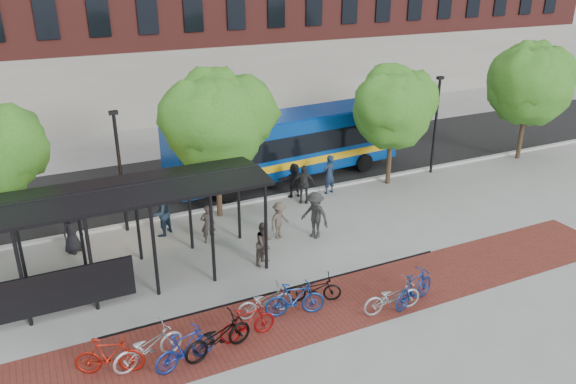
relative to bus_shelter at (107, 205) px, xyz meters
name	(u,v)px	position (x,y,z in m)	size (l,w,h in m)	color
ground	(314,232)	(8.13, 0.48, -3.00)	(160.00, 160.00, 0.00)	#9E9E99
asphalt_street	(244,172)	(8.13, 8.48, -2.99)	(160.00, 8.00, 0.01)	black
curb	(275,197)	(8.13, 4.48, -2.94)	(160.00, 0.25, 0.12)	#B7B7B2
brick_strip	(333,305)	(6.13, -4.52, -3.00)	(24.00, 3.00, 0.01)	maroon
bike_rack_rail	(286,301)	(4.83, -3.62, -3.00)	(12.00, 0.05, 0.95)	black
bus_shelter	(107,205)	(0.00, 0.00, 0.00)	(10.60, 3.07, 3.60)	black
tree_b	(217,117)	(5.23, 3.83, 1.46)	(5.15, 4.20, 6.47)	#382619
tree_c	(394,104)	(14.22, 3.83, 1.06)	(4.66, 3.80, 5.92)	#382619
tree_d	(531,80)	(23.23, 3.83, 1.47)	(5.39, 4.40, 6.55)	#382619
lamp_post_left	(120,169)	(1.13, 4.08, -0.25)	(0.35, 0.20, 5.12)	black
lamp_post_right	(436,122)	(17.13, 4.08, -0.25)	(0.35, 0.20, 5.12)	black
bus	(287,142)	(9.86, 6.73, -1.07)	(12.62, 3.84, 3.36)	#083995
bike_1	(109,356)	(-0.99, -4.70, -2.43)	(0.54, 1.90, 1.14)	#A01A0E
bike_2	(148,346)	(0.05, -4.74, -2.45)	(0.73, 2.10, 1.10)	#BBBBBE
bike_3	(185,348)	(0.96, -5.28, -2.43)	(0.54, 1.90, 1.14)	navy
bike_4	(218,337)	(1.95, -5.18, -2.43)	(0.75, 2.15, 1.13)	black
bike_5	(247,323)	(2.97, -4.90, -2.46)	(0.50, 1.79, 1.07)	maroon
bike_6	(265,301)	(3.92, -4.02, -2.50)	(0.66, 1.88, 0.99)	#959598
bike_7	(295,299)	(4.77, -4.46, -2.42)	(0.55, 1.94, 1.17)	navy
bike_8	(315,288)	(5.71, -4.01, -2.53)	(0.62, 1.78, 0.93)	black
bike_10	(392,297)	(7.66, -5.62, -2.47)	(0.71, 2.03, 1.07)	#959497
bike_11	(414,288)	(8.56, -5.59, -2.40)	(0.56, 1.98, 1.19)	navy
pedestrian_0	(71,231)	(-1.09, 3.05, -2.11)	(0.87, 0.57, 1.78)	black
pedestrian_1	(208,224)	(3.87, 1.52, -2.19)	(0.59, 0.39, 1.62)	#3C3330
pedestrian_2	(161,213)	(2.36, 3.01, -2.02)	(0.95, 0.74, 1.96)	#1A2A3D
pedestrian_3	(279,220)	(6.60, 0.65, -2.21)	(1.02, 0.58, 1.57)	brown
pedestrian_4	(304,184)	(9.15, 3.48, -2.08)	(1.07, 0.45, 1.83)	#2B2B2B
pedestrian_5	(294,180)	(9.07, 4.28, -2.16)	(1.55, 0.49, 1.67)	black
pedestrian_7	(329,174)	(10.77, 3.94, -2.03)	(0.71, 0.46, 1.94)	#1A273E
pedestrian_8	(264,243)	(5.22, -1.02, -2.16)	(0.81, 0.63, 1.67)	#50443B
pedestrian_9	(315,215)	(7.92, 0.07, -2.01)	(1.28, 0.74, 1.98)	#2A2A2A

